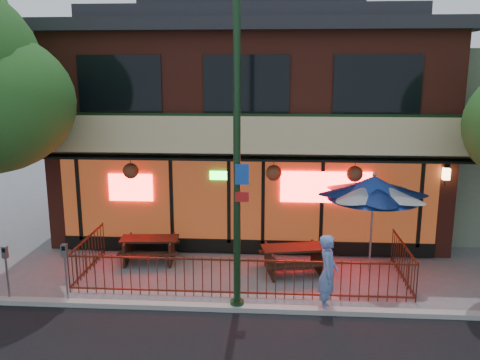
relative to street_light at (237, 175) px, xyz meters
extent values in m
plane|color=gray|center=(0.00, 0.40, -3.15)|extent=(80.00, 80.00, 0.00)
cube|color=#999993|center=(0.00, -0.10, -3.09)|extent=(80.00, 0.25, 0.12)
cube|color=maroon|center=(0.00, 7.60, 0.10)|extent=(12.00, 8.00, 6.50)
cube|color=#59230F|center=(0.00, 3.58, -1.50)|extent=(11.00, 0.06, 2.60)
cube|color=#FF0C0C|center=(2.30, 3.50, -1.05)|extent=(2.60, 0.04, 0.90)
cube|color=#FF0C0C|center=(-3.40, 3.50, -1.15)|extent=(1.30, 0.04, 0.80)
cube|color=tan|center=(0.00, 3.10, 0.40)|extent=(12.20, 1.33, 1.26)
cube|color=black|center=(-3.60, 3.58, 1.85)|extent=(2.40, 0.06, 1.60)
cube|color=black|center=(0.00, 3.58, 1.85)|extent=(2.40, 0.06, 1.60)
cube|color=black|center=(3.60, 3.58, 1.85)|extent=(2.40, 0.06, 1.60)
cube|color=black|center=(0.00, 3.55, -2.90)|extent=(11.00, 0.12, 0.40)
cube|color=#FFC672|center=(5.60, 3.42, -0.60)|extent=(0.18, 0.18, 0.32)
cube|color=#501F11|center=(0.00, 0.60, -2.20)|extent=(8.40, 0.04, 0.04)
cube|color=#501F11|center=(0.00, 0.60, -3.03)|extent=(8.40, 0.04, 0.04)
cube|color=#501F11|center=(-4.20, 1.90, -2.20)|extent=(0.04, 2.60, 0.04)
cube|color=#501F11|center=(4.20, 1.90, -2.20)|extent=(0.04, 2.60, 0.04)
cylinder|color=#501F11|center=(0.00, 0.60, -2.65)|extent=(0.02, 0.02, 1.00)
cylinder|color=#163219|center=(0.00, 0.00, 0.35)|extent=(0.16, 0.16, 7.00)
cylinder|color=#163219|center=(0.00, 0.00, -3.05)|extent=(0.32, 0.32, 0.20)
cube|color=#194CB2|center=(0.12, -0.15, 0.05)|extent=(0.30, 0.02, 0.45)
cube|color=red|center=(0.12, -0.15, -0.45)|extent=(0.30, 0.02, 0.22)
cube|color=black|center=(-3.35, 2.75, -2.81)|extent=(0.15, 1.18, 0.67)
cube|color=black|center=(-2.09, 2.86, -2.81)|extent=(0.15, 1.18, 0.67)
cube|color=black|center=(-2.72, 2.80, -2.48)|extent=(1.68, 0.81, 0.05)
cube|color=black|center=(-2.68, 2.31, -2.75)|extent=(1.64, 0.39, 0.05)
cube|color=black|center=(-2.76, 3.30, -2.75)|extent=(1.64, 0.39, 0.05)
cube|color=black|center=(0.72, 2.10, -2.80)|extent=(0.30, 1.23, 0.71)
cube|color=black|center=(2.03, 2.36, -2.80)|extent=(0.30, 1.23, 0.71)
cube|color=black|center=(1.37, 2.23, -2.44)|extent=(1.82, 1.04, 0.06)
cube|color=black|center=(1.48, 1.72, -2.73)|extent=(1.73, 0.60, 0.05)
cube|color=black|center=(1.27, 2.75, -2.73)|extent=(1.73, 0.60, 0.05)
cylinder|color=gray|center=(3.43, 2.44, -1.88)|extent=(0.06, 0.06, 2.53)
cone|color=navy|center=(3.43, 2.44, -0.79)|extent=(2.41, 2.41, 0.63)
sphere|color=gray|center=(3.43, 2.44, -0.45)|extent=(0.11, 0.11, 0.11)
imported|color=#6484C8|center=(2.05, 0.05, -2.24)|extent=(0.53, 0.72, 1.81)
cylinder|color=gray|center=(-4.00, 0.00, -2.55)|extent=(0.05, 0.05, 1.19)
cube|color=gray|center=(-4.00, 0.00, -1.83)|extent=(0.13, 0.11, 0.30)
cube|color=black|center=(-4.00, -0.05, -1.77)|extent=(0.09, 0.01, 0.11)
cylinder|color=gray|center=(-5.43, 0.00, -2.59)|extent=(0.05, 0.05, 1.12)
cube|color=gray|center=(-5.43, 0.00, -1.91)|extent=(0.14, 0.12, 0.28)
cube|color=black|center=(-5.43, -0.05, -1.85)|extent=(0.08, 0.02, 0.10)
camera|label=1|loc=(0.80, -10.78, 2.26)|focal=38.00mm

